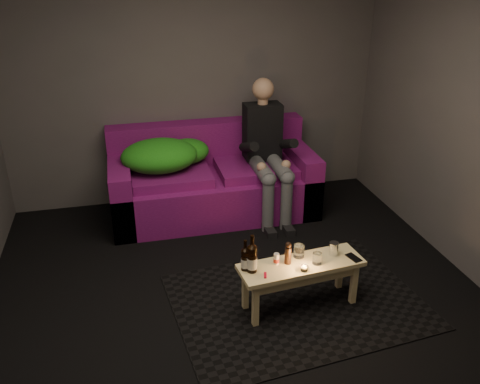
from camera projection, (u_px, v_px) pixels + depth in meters
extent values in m
plane|color=black|center=(245.00, 314.00, 3.94)|extent=(4.50, 4.50, 0.00)
plane|color=#4F4C4F|center=(194.00, 83.00, 5.37)|extent=(4.00, 0.00, 4.00)
cube|color=black|center=(297.00, 301.00, 4.08)|extent=(2.07, 1.60, 0.01)
cube|color=#640D59|center=(214.00, 193.00, 5.42)|extent=(2.12, 0.95, 0.45)
cube|color=#640D59|center=(206.00, 142.00, 5.55)|extent=(2.12, 0.23, 0.47)
cube|color=#640D59|center=(122.00, 193.00, 5.18)|extent=(0.21, 0.95, 0.66)
cube|color=#640D59|center=(298.00, 176.00, 5.58)|extent=(0.21, 0.95, 0.66)
cube|color=#640D59|center=(171.00, 176.00, 5.17)|extent=(0.80, 0.64, 0.11)
cube|color=#640D59|center=(255.00, 168.00, 5.36)|extent=(0.80, 0.64, 0.11)
ellipsoid|color=#1E7C16|center=(159.00, 156.00, 5.11)|extent=(0.76, 0.59, 0.32)
ellipsoid|color=#1E7C16|center=(187.00, 151.00, 5.31)|extent=(0.47, 0.38, 0.25)
ellipsoid|color=#1E7C16|center=(136.00, 160.00, 5.20)|extent=(0.34, 0.28, 0.17)
cube|color=black|center=(262.00, 131.00, 5.32)|extent=(0.38, 0.23, 0.58)
sphere|color=tan|center=(263.00, 89.00, 5.13)|extent=(0.22, 0.22, 0.22)
cylinder|color=#4A4E54|center=(262.00, 170.00, 5.13)|extent=(0.15, 0.53, 0.15)
cylinder|color=#4A4E54|center=(280.00, 168.00, 5.17)|extent=(0.15, 0.53, 0.15)
cylinder|color=#4A4E54|center=(268.00, 206.00, 5.03)|extent=(0.12, 0.12, 0.54)
cylinder|color=#4A4E54|center=(286.00, 204.00, 5.07)|extent=(0.12, 0.12, 0.54)
cube|color=black|center=(269.00, 230.00, 5.08)|extent=(0.10, 0.23, 0.06)
cube|color=black|center=(287.00, 228.00, 5.12)|extent=(0.10, 0.23, 0.06)
cube|color=#E5D186|center=(301.00, 265.00, 3.88)|extent=(1.00, 0.40, 0.04)
cube|color=#E5D186|center=(301.00, 272.00, 3.91)|extent=(0.87, 0.32, 0.09)
cube|color=#E5D186|center=(255.00, 306.00, 3.74)|extent=(0.05, 0.05, 0.36)
cube|color=#E5D186|center=(245.00, 289.00, 3.93)|extent=(0.05, 0.05, 0.36)
cube|color=#E5D186|center=(354.00, 284.00, 3.99)|extent=(0.05, 0.05, 0.36)
cube|color=#E5D186|center=(340.00, 269.00, 4.18)|extent=(0.05, 0.05, 0.36)
cylinder|color=black|center=(245.00, 260.00, 3.76)|extent=(0.06, 0.06, 0.17)
cylinder|color=white|center=(245.00, 263.00, 3.77)|extent=(0.06, 0.06, 0.07)
cone|color=black|center=(245.00, 248.00, 3.72)|extent=(0.06, 0.06, 0.03)
cylinder|color=black|center=(245.00, 245.00, 3.70)|extent=(0.02, 0.02, 0.08)
cylinder|color=black|center=(252.00, 259.00, 3.73)|extent=(0.07, 0.07, 0.21)
cylinder|color=white|center=(252.00, 263.00, 3.74)|extent=(0.08, 0.08, 0.09)
cone|color=black|center=(252.00, 245.00, 3.68)|extent=(0.07, 0.07, 0.03)
cylinder|color=black|center=(252.00, 241.00, 3.66)|extent=(0.03, 0.03, 0.10)
cylinder|color=silver|center=(276.00, 259.00, 3.84)|extent=(0.06, 0.06, 0.09)
cylinder|color=black|center=(288.00, 255.00, 3.84)|extent=(0.06, 0.06, 0.14)
cylinder|color=white|center=(299.00, 251.00, 3.94)|extent=(0.11, 0.11, 0.10)
cylinder|color=white|center=(304.00, 268.00, 3.77)|extent=(0.05, 0.05, 0.04)
sphere|color=orange|center=(304.00, 267.00, 3.77)|extent=(0.02, 0.02, 0.02)
cylinder|color=white|center=(317.00, 258.00, 3.85)|extent=(0.09, 0.09, 0.09)
cylinder|color=silver|center=(334.00, 249.00, 3.97)|extent=(0.09, 0.09, 0.10)
cube|color=black|center=(354.00, 258.00, 3.93)|extent=(0.10, 0.15, 0.01)
cube|color=red|center=(265.00, 275.00, 3.72)|extent=(0.04, 0.07, 0.01)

